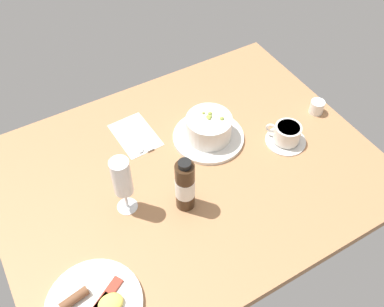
{
  "coord_description": "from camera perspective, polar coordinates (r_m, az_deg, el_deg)",
  "views": [
    {
      "loc": [
        38.53,
        69.09,
        99.46
      ],
      "look_at": [
        -1.22,
        0.5,
        7.15
      ],
      "focal_mm": 40.26,
      "sensor_mm": 36.0,
      "label": 1
    }
  ],
  "objects": [
    {
      "name": "ground_plane",
      "position": [
        1.28,
        -0.58,
        -2.58
      ],
      "size": [
        110.0,
        84.0,
        3.0
      ],
      "primitive_type": "cube",
      "color": "#A8754C"
    },
    {
      "name": "porridge_bowl",
      "position": [
        1.32,
        2.23,
        3.25
      ],
      "size": [
        22.27,
        22.27,
        9.47
      ],
      "color": "silver",
      "rests_on": "ground_plane"
    },
    {
      "name": "cutlery_setting",
      "position": [
        1.37,
        -7.47,
        2.35
      ],
      "size": [
        12.21,
        17.55,
        0.9
      ],
      "color": "silver",
      "rests_on": "ground_plane"
    },
    {
      "name": "coffee_cup",
      "position": [
        1.35,
        12.43,
        2.46
      ],
      "size": [
        12.65,
        12.65,
        6.42
      ],
      "color": "silver",
      "rests_on": "ground_plane"
    },
    {
      "name": "creamer_jug",
      "position": [
        1.48,
        16.29,
        5.87
      ],
      "size": [
        4.64,
        5.46,
        5.12
      ],
      "color": "silver",
      "rests_on": "ground_plane"
    },
    {
      "name": "wine_glass",
      "position": [
        1.11,
        -9.26,
        -3.39
      ],
      "size": [
        5.71,
        5.71,
        19.18
      ],
      "color": "white",
      "rests_on": "ground_plane"
    },
    {
      "name": "sauce_bottle_brown",
      "position": [
        1.13,
        -0.93,
        -4.3
      ],
      "size": [
        5.29,
        5.29,
        18.15
      ],
      "color": "#382314",
      "rests_on": "ground_plane"
    },
    {
      "name": "breakfast_plate",
      "position": [
        1.08,
        -12.74,
        -18.96
      ],
      "size": [
        22.85,
        22.85,
        3.7
      ],
      "color": "silver",
      "rests_on": "ground_plane"
    }
  ]
}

